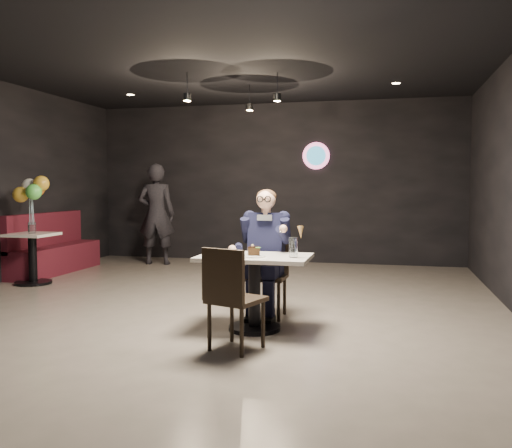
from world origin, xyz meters
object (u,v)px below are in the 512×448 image
(chair_far, at_px, (266,275))
(balloon_vase, at_px, (32,228))
(booth_bench, at_px, (55,243))
(passerby, at_px, (156,214))
(chair_near, at_px, (236,298))
(seated_man, at_px, (267,252))
(side_table, at_px, (33,258))
(sundae_glass, at_px, (293,247))
(main_table, at_px, (255,293))

(chair_far, xyz_separation_m, balloon_vase, (-3.78, 1.15, 0.37))
(booth_bench, distance_m, passerby, 1.85)
(chair_near, bearing_deg, passerby, 140.21)
(seated_man, distance_m, passerby, 4.49)
(chair_far, distance_m, seated_man, 0.26)
(side_table, xyz_separation_m, passerby, (0.93, 2.32, 0.55))
(chair_far, distance_m, chair_near, 1.21)
(side_table, bearing_deg, booth_bench, 106.70)
(chair_near, xyz_separation_m, side_table, (-3.78, 2.37, -0.08))
(sundae_glass, height_order, passerby, passerby)
(booth_bench, bearing_deg, passerby, 46.92)
(balloon_vase, bearing_deg, side_table, 0.00)
(chair_far, height_order, sundae_glass, sundae_glass)
(chair_near, height_order, sundae_glass, sundae_glass)
(sundae_glass, distance_m, side_table, 4.55)
(chair_near, height_order, booth_bench, booth_bench)
(chair_near, height_order, seated_man, seated_man)
(chair_far, xyz_separation_m, chair_near, (0.00, -1.21, 0.00))
(chair_near, bearing_deg, side_table, 166.84)
(chair_far, xyz_separation_m, seated_man, (-0.00, -0.00, 0.26))
(chair_far, bearing_deg, passerby, 129.35)
(main_table, xyz_separation_m, balloon_vase, (-3.78, 1.70, 0.46))
(chair_far, relative_size, balloon_vase, 5.65)
(sundae_glass, height_order, balloon_vase, sundae_glass)
(sundae_glass, xyz_separation_m, side_table, (-4.17, 1.76, -0.47))
(seated_man, xyz_separation_m, booth_bench, (-4.08, 2.15, -0.22))
(main_table, distance_m, passerby, 4.96)
(chair_far, height_order, chair_near, same)
(booth_bench, bearing_deg, seated_man, -27.85)
(main_table, relative_size, chair_near, 1.20)
(main_table, bearing_deg, chair_near, -90.00)
(chair_far, distance_m, balloon_vase, 3.97)
(main_table, bearing_deg, passerby, 125.29)
(sundae_glass, bearing_deg, chair_near, -123.14)
(passerby, bearing_deg, chair_far, 118.35)
(chair_far, distance_m, passerby, 4.51)
(chair_near, xyz_separation_m, seated_man, (-0.00, 1.21, 0.26))
(chair_near, distance_m, sundae_glass, 0.83)
(chair_near, height_order, balloon_vase, chair_near)
(seated_man, relative_size, balloon_vase, 8.84)
(chair_far, height_order, balloon_vase, chair_far)
(booth_bench, xyz_separation_m, balloon_vase, (0.30, -1.00, 0.33))
(sundae_glass, bearing_deg, main_table, 172.33)
(chair_far, relative_size, sundae_glass, 4.77)
(seated_man, bearing_deg, passerby, 129.35)
(side_table, height_order, balloon_vase, balloon_vase)
(balloon_vase, bearing_deg, sundae_glass, -22.83)
(main_table, bearing_deg, balloon_vase, 155.71)
(main_table, height_order, side_table, side_table)
(passerby, bearing_deg, booth_bench, 35.91)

